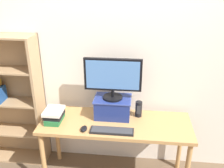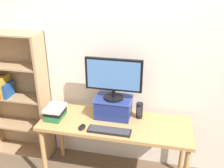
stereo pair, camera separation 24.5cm
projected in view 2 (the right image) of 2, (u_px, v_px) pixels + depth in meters
The scene contains 9 objects.
back_wall at pixel (123, 60), 2.76m from camera, with size 7.00×0.08×2.60m.
desk at pixel (115, 129), 2.65m from camera, with size 1.58×0.57×0.75m.
bookshelf_unit at pixel (14, 94), 3.07m from camera, with size 0.81×0.28×1.59m.
riser_box at pixel (113, 107), 2.70m from camera, with size 0.40×0.28×0.22m.
computer_monitor at pixel (114, 77), 2.56m from camera, with size 0.60×0.21×0.44m.
keyboard at pixel (109, 131), 2.46m from camera, with size 0.43×0.12×0.02m.
computer_mouse at pixel (82, 127), 2.51m from camera, with size 0.06×0.10×0.04m.
book_stack at pixel (56, 112), 2.68m from camera, with size 0.19×0.24×0.14m.
desk_speaker at pixel (139, 110), 2.67m from camera, with size 0.07×0.08×0.18m.
Camera 2 is at (0.45, -2.19, 2.17)m, focal length 40.00 mm.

